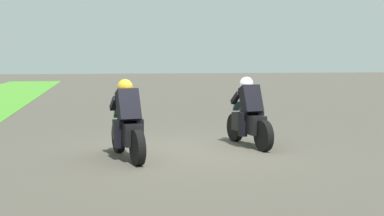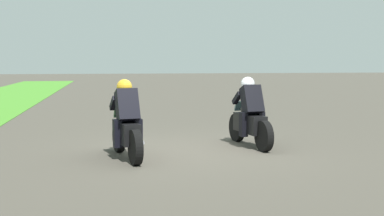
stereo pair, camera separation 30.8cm
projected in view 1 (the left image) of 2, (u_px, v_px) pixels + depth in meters
The scene contains 3 objects.
ground_plane at pixel (191, 151), 10.41m from camera, with size 120.00×120.00×0.00m, color #4B463D.
rider_lane_a at pixel (249, 118), 10.98m from camera, with size 2.04×0.60×1.51m.
rider_lane_b at pixel (127, 126), 9.57m from camera, with size 2.03×0.63×1.51m.
Camera 1 is at (-10.09, 1.98, 1.87)m, focal length 47.14 mm.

